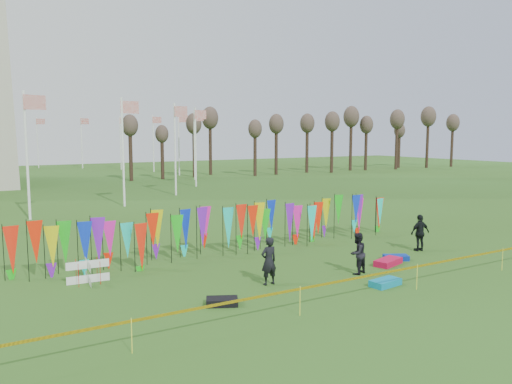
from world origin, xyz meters
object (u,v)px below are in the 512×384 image
box_kite (88,272)px  person_right (420,233)px  person_left (269,261)px  kite_bag_black (222,302)px  person_mid (357,253)px  kite_bag_blue (396,258)px  kite_bag_red (388,262)px  kite_bag_turquoise (385,283)px

box_kite → person_right: size_ratio=0.50×
person_left → kite_bag_black: person_left is taller
person_right → kite_bag_black: (-11.14, -1.98, -0.73)m
person_mid → kite_bag_blue: size_ratio=1.58×
person_mid → kite_bag_red: size_ratio=1.18×
person_mid → kite_bag_black: 6.12m
person_mid → kite_bag_turquoise: person_mid is taller
kite_bag_turquoise → kite_bag_blue: size_ratio=1.14×
person_right → kite_bag_turquoise: person_right is taller
person_left → person_mid: person_left is taller
person_left → person_mid: size_ratio=1.07×
kite_bag_blue → person_left: bearing=-178.1°
box_kite → person_left: person_left is taller
kite_bag_turquoise → kite_bag_black: bearing=169.1°
person_left → person_right: bearing=-176.3°
kite_bag_turquoise → person_left: bearing=147.6°
person_right → kite_bag_turquoise: 6.14m
box_kite → person_mid: size_ratio=0.52×
person_mid → kite_bag_black: (-6.06, -0.54, -0.69)m
box_kite → kite_bag_red: 11.77m
person_left → person_mid: bearing=169.3°
box_kite → kite_bag_turquoise: size_ratio=0.73×
person_mid → person_right: (5.08, 1.44, 0.04)m
kite_bag_black → person_left: bearing=24.3°
kite_bag_blue → kite_bag_black: 9.04m
box_kite → kite_bag_turquoise: bearing=-32.1°
kite_bag_red → person_right: bearing=19.5°
kite_bag_red → kite_bag_blue: bearing=25.4°
kite_bag_red → person_mid: bearing=-170.0°
person_left → kite_bag_turquoise: bearing=145.5°
box_kite → kite_bag_turquoise: box_kite is taller
person_right → box_kite: bearing=-2.5°
person_left → kite_bag_turquoise: (3.49, -2.22, -0.75)m
kite_bag_black → kite_bag_red: bearing=6.3°
box_kite → person_mid: bearing=-23.5°
person_mid → kite_bag_blue: 3.07m
box_kite → kite_bag_blue: box_kite is taller
box_kite → kite_bag_black: size_ratio=0.85×
box_kite → kite_bag_red: box_kite is taller
kite_bag_turquoise → kite_bag_black: size_ratio=1.17×
kite_bag_blue → kite_bag_black: kite_bag_black is taller
kite_bag_blue → person_right: bearing=17.0°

